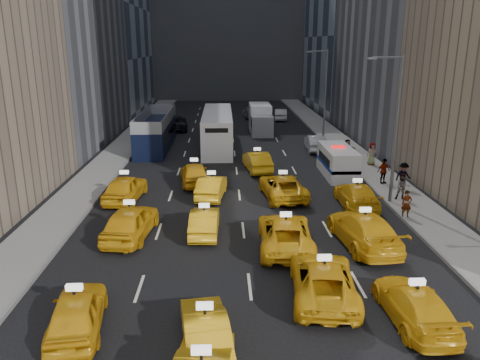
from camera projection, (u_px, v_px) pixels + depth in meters
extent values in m
plane|color=black|center=(253.00, 313.00, 17.27)|extent=(160.00, 160.00, 0.00)
cube|color=gray|center=(115.00, 156.00, 40.85)|extent=(3.00, 90.00, 0.15)
cube|color=gray|center=(353.00, 154.00, 41.58)|extent=(3.00, 90.00, 0.15)
cube|color=slate|center=(132.00, 156.00, 40.89)|extent=(0.15, 90.00, 0.18)
cube|color=slate|center=(337.00, 154.00, 41.53)|extent=(0.15, 90.00, 0.18)
cylinder|color=#595B60|center=(396.00, 132.00, 27.83)|extent=(0.20, 0.20, 9.00)
cylinder|color=#595B60|center=(388.00, 57.00, 26.58)|extent=(1.80, 0.12, 0.12)
cube|color=slate|center=(372.00, 58.00, 26.57)|extent=(0.50, 0.22, 0.12)
cylinder|color=#595B60|center=(325.00, 95.00, 47.00)|extent=(0.20, 0.20, 9.00)
cylinder|color=#595B60|center=(318.00, 51.00, 45.76)|extent=(1.80, 0.12, 0.12)
cube|color=slate|center=(309.00, 52.00, 45.74)|extent=(0.50, 0.22, 0.12)
imported|color=gold|center=(77.00, 312.00, 16.03)|extent=(2.29, 4.48, 1.46)
imported|color=gold|center=(205.00, 330.00, 15.14)|extent=(1.96, 4.21, 1.33)
imported|color=gold|center=(323.00, 280.00, 18.23)|extent=(2.93, 5.43, 1.45)
imported|color=gold|center=(414.00, 304.00, 16.61)|extent=(2.02, 4.68, 1.34)
imported|color=gold|center=(131.00, 222.00, 23.81)|extent=(2.56, 5.13, 1.68)
imported|color=gold|center=(205.00, 221.00, 24.31)|extent=(1.51, 4.09, 1.34)
imported|color=gold|center=(285.00, 233.00, 22.63)|extent=(2.78, 5.52, 1.50)
imported|color=gold|center=(364.00, 230.00, 22.87)|extent=(2.85, 5.85, 1.64)
imported|color=gold|center=(125.00, 188.00, 29.46)|extent=(2.39, 4.92, 1.62)
imported|color=gold|center=(212.00, 187.00, 30.06)|extent=(2.09, 4.51, 1.43)
imported|color=gold|center=(283.00, 186.00, 30.02)|extent=(2.96, 5.52, 1.47)
imported|color=gold|center=(356.00, 195.00, 28.32)|extent=(2.11, 5.01, 1.44)
imported|color=gold|center=(194.00, 173.00, 32.84)|extent=(2.43, 4.78, 1.56)
imported|color=gold|center=(257.00, 161.00, 36.28)|extent=(2.20, 4.78, 1.52)
cube|color=silver|center=(338.00, 162.00, 34.87)|extent=(2.47, 5.52, 2.15)
cylinder|color=black|center=(331.00, 177.00, 33.31)|extent=(0.28, 0.86, 0.86)
cylinder|color=black|center=(355.00, 176.00, 33.37)|extent=(0.28, 0.86, 0.86)
cylinder|color=black|center=(321.00, 164.00, 36.73)|extent=(0.28, 0.86, 0.86)
cylinder|color=black|center=(343.00, 164.00, 36.80)|extent=(0.28, 0.86, 0.86)
cube|color=navy|center=(337.00, 164.00, 34.91)|extent=(2.51, 5.52, 0.24)
cube|color=red|center=(338.00, 147.00, 34.54)|extent=(1.00, 0.42, 0.16)
cube|color=black|center=(156.00, 130.00, 44.07)|extent=(2.82, 11.51, 3.33)
cylinder|color=black|center=(135.00, 154.00, 39.71)|extent=(0.28, 1.10, 1.10)
cylinder|color=black|center=(163.00, 153.00, 39.79)|extent=(0.28, 1.10, 1.10)
cylinder|color=black|center=(152.00, 133.00, 48.98)|extent=(0.28, 1.10, 1.10)
cylinder|color=black|center=(174.00, 132.00, 49.06)|extent=(0.28, 1.10, 1.10)
cube|color=white|center=(217.00, 129.00, 44.49)|extent=(4.13, 13.12, 3.33)
cylinder|color=black|center=(203.00, 154.00, 39.44)|extent=(0.28, 1.10, 1.10)
cylinder|color=black|center=(231.00, 154.00, 39.53)|extent=(0.28, 1.10, 1.10)
cylinder|color=black|center=(207.00, 131.00, 50.08)|extent=(0.28, 1.10, 1.10)
cylinder|color=black|center=(229.00, 130.00, 50.17)|extent=(0.28, 1.10, 1.10)
cube|color=white|center=(260.00, 119.00, 51.64)|extent=(3.12, 6.88, 3.04)
cylinder|color=black|center=(253.00, 132.00, 49.56)|extent=(0.28, 1.10, 1.10)
cylinder|color=black|center=(271.00, 131.00, 49.63)|extent=(0.28, 1.10, 1.10)
cylinder|color=black|center=(250.00, 124.00, 54.20)|extent=(0.28, 1.10, 1.10)
cylinder|color=black|center=(267.00, 124.00, 54.27)|extent=(0.28, 1.10, 1.10)
imported|color=#A7A9AF|center=(315.00, 143.00, 43.07)|extent=(1.77, 4.54, 1.47)
imported|color=black|center=(175.00, 123.00, 53.44)|extent=(3.23, 5.97, 1.59)
imported|color=gray|center=(251.00, 112.00, 62.36)|extent=(2.25, 4.83, 1.36)
imported|color=black|center=(220.00, 117.00, 58.09)|extent=(2.07, 4.27, 1.41)
imported|color=#A9ACB1|center=(281.00, 114.00, 60.30)|extent=(1.92, 4.44, 1.42)
imported|color=gray|center=(407.00, 204.00, 26.19)|extent=(0.60, 0.43, 1.54)
imported|color=gray|center=(403.00, 187.00, 29.05)|extent=(0.92, 0.67, 1.71)
imported|color=gray|center=(403.00, 176.00, 31.24)|extent=(1.25, 0.78, 1.80)
imported|color=gray|center=(384.00, 171.00, 32.45)|extent=(1.14, 0.84, 1.78)
imported|color=gray|center=(372.00, 154.00, 37.43)|extent=(0.91, 0.54, 1.80)
imported|color=gray|center=(347.00, 150.00, 39.06)|extent=(1.67, 1.05, 1.74)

